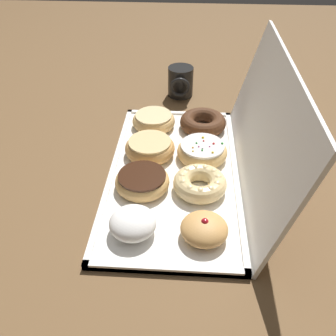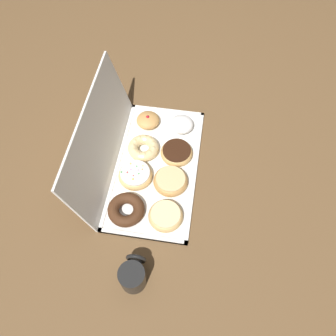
{
  "view_description": "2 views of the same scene",
  "coord_description": "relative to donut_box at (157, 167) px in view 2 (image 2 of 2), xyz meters",
  "views": [
    {
      "loc": [
        0.66,
        0.03,
        0.54
      ],
      "look_at": [
        0.05,
        -0.01,
        0.06
      ],
      "focal_mm": 39.47,
      "sensor_mm": 36.0,
      "label": 1
    },
    {
      "loc": [
        -0.6,
        -0.13,
        1.01
      ],
      "look_at": [
        -0.02,
        -0.05,
        0.04
      ],
      "focal_mm": 34.84,
      "sensor_mm": 36.0,
      "label": 2
    }
  ],
  "objects": [
    {
      "name": "ground_plane",
      "position": [
        0.0,
        0.0,
        -0.01
      ],
      "size": [
        3.0,
        3.0,
        0.0
      ],
      "primitive_type": "plane",
      "color": "brown"
    },
    {
      "name": "donut_box",
      "position": [
        0.0,
        0.0,
        0.0
      ],
      "size": [
        0.54,
        0.29,
        0.01
      ],
      "color": "white",
      "rests_on": "ground"
    },
    {
      "name": "box_lid_open",
      "position": [
        0.0,
        0.18,
        0.13
      ],
      "size": [
        0.54,
        0.07,
        0.27
      ],
      "primitive_type": "cube",
      "rotation": [
        1.33,
        0.0,
        0.0
      ],
      "color": "white",
      "rests_on": "ground"
    },
    {
      "name": "glazed_ring_donut_0",
      "position": [
        -0.19,
        -0.06,
        0.02
      ],
      "size": [
        0.11,
        0.11,
        0.04
      ],
      "color": "#E5B770",
      "rests_on": "donut_box"
    },
    {
      "name": "glazed_ring_donut_1",
      "position": [
        -0.06,
        -0.06,
        0.03
      ],
      "size": [
        0.12,
        0.12,
        0.04
      ],
      "color": "tan",
      "rests_on": "donut_box"
    },
    {
      "name": "chocolate_frosted_donut_2",
      "position": [
        0.06,
        -0.06,
        0.02
      ],
      "size": [
        0.12,
        0.12,
        0.04
      ],
      "color": "tan",
      "rests_on": "donut_box"
    },
    {
      "name": "powdered_filled_donut_3",
      "position": [
        0.19,
        -0.07,
        0.03
      ],
      "size": [
        0.09,
        0.09,
        0.05
      ],
      "color": "white",
      "rests_on": "donut_box"
    },
    {
      "name": "chocolate_cake_ring_donut_4",
      "position": [
        -0.19,
        0.07,
        0.02
      ],
      "size": [
        0.12,
        0.12,
        0.04
      ],
      "color": "#472816",
      "rests_on": "donut_box"
    },
    {
      "name": "sprinkle_donut_5",
      "position": [
        -0.06,
        0.06,
        0.02
      ],
      "size": [
        0.12,
        0.12,
        0.04
      ],
      "color": "#E5B770",
      "rests_on": "donut_box"
    },
    {
      "name": "cruller_donut_6",
      "position": [
        0.06,
        0.06,
        0.03
      ],
      "size": [
        0.11,
        0.11,
        0.04
      ],
      "color": "#EACC8C",
      "rests_on": "donut_box"
    },
    {
      "name": "jelly_filled_donut_7",
      "position": [
        0.19,
        0.07,
        0.03
      ],
      "size": [
        0.09,
        0.09,
        0.05
      ],
      "color": "tan",
      "rests_on": "donut_box"
    },
    {
      "name": "coffee_mug",
      "position": [
        -0.4,
        0.0,
        0.04
      ],
      "size": [
        0.1,
        0.08,
        0.09
      ],
      "color": "black",
      "rests_on": "ground"
    }
  ]
}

